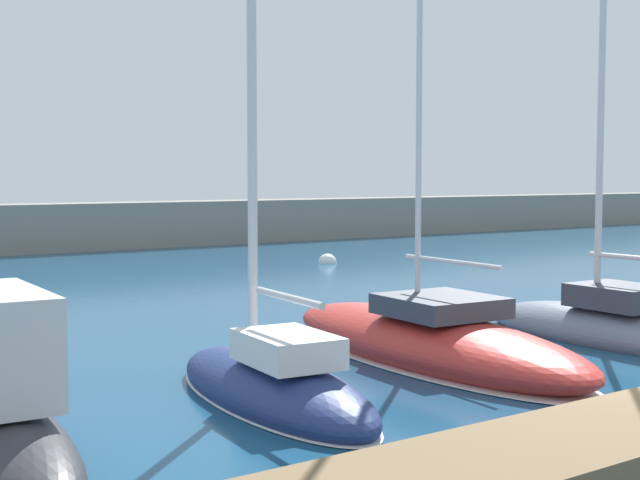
% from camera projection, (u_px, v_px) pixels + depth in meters
% --- Properties ---
extents(ground_plane, '(120.00, 120.00, 0.00)m').
position_uv_depth(ground_plane, '(626.00, 402.00, 14.89)').
color(ground_plane, navy).
extents(breakwater_seawall, '(108.00, 2.73, 2.38)m').
position_uv_depth(breakwater_seawall, '(3.00, 229.00, 43.21)').
color(breakwater_seawall, gray).
rests_on(breakwater_seawall, ground_plane).
extents(sailboat_navy_second, '(2.63, 6.27, 12.29)m').
position_uv_depth(sailboat_navy_second, '(273.00, 382.00, 14.92)').
color(sailboat_navy_second, navy).
rests_on(sailboat_navy_second, ground_plane).
extents(sailboat_red_third, '(3.57, 9.32, 18.31)m').
position_uv_depth(sailboat_red_third, '(428.00, 338.00, 18.45)').
color(sailboat_red_third, '#B72D28').
rests_on(sailboat_red_third, ground_plane).
extents(sailboat_slate_fourth, '(2.56, 7.12, 11.42)m').
position_uv_depth(sailboat_slate_fourth, '(609.00, 327.00, 20.49)').
color(sailboat_slate_fourth, slate).
rests_on(sailboat_slate_fourth, ground_plane).
extents(mooring_buoy_white, '(0.81, 0.81, 0.81)m').
position_uv_depth(mooring_buoy_white, '(327.00, 263.00, 38.67)').
color(mooring_buoy_white, white).
rests_on(mooring_buoy_white, ground_plane).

